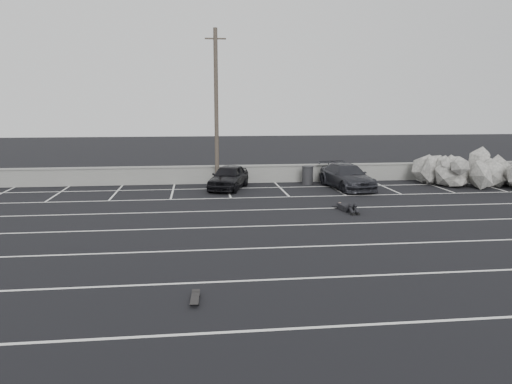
{
  "coord_description": "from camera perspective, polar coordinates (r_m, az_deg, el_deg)",
  "views": [
    {
      "loc": [
        -3.7,
        -15.63,
        4.63
      ],
      "look_at": [
        -1.21,
        4.97,
        1.0
      ],
      "focal_mm": 35.0,
      "sensor_mm": 36.0,
      "label": 1
    }
  ],
  "objects": [
    {
      "name": "utility_pole",
      "position": [
        28.86,
        -4.56,
        9.6
      ],
      "size": [
        1.18,
        0.24,
        8.86
      ],
      "color": "#4C4238",
      "rests_on": "ground"
    },
    {
      "name": "stall_lines",
      "position": [
        20.88,
        3.26,
        -2.89
      ],
      "size": [
        36.0,
        20.05,
        0.01
      ],
      "color": "silver",
      "rests_on": "ground"
    },
    {
      "name": "ground",
      "position": [
        16.72,
        6.21,
        -6.22
      ],
      "size": [
        120.0,
        120.0,
        0.0
      ],
      "primitive_type": "plane",
      "color": "black",
      "rests_on": "ground"
    },
    {
      "name": "car_left",
      "position": [
        27.77,
        -3.15,
        1.73
      ],
      "size": [
        2.83,
        4.3,
        1.36
      ],
      "primitive_type": "imported",
      "rotation": [
        0.0,
        0.0,
        -0.33
      ],
      "color": "black",
      "rests_on": "ground"
    },
    {
      "name": "car_right",
      "position": [
        28.35,
        10.33,
        1.75
      ],
      "size": [
        2.52,
        4.91,
        1.36
      ],
      "primitive_type": "imported",
      "rotation": [
        0.0,
        0.0,
        0.13
      ],
      "color": "#232429",
      "rests_on": "ground"
    },
    {
      "name": "riprap_pile",
      "position": [
        31.56,
        23.69,
        1.85
      ],
      "size": [
        6.14,
        4.84,
        1.69
      ],
      "color": "#A4A099",
      "rests_on": "ground"
    },
    {
      "name": "skateboard",
      "position": [
        12.27,
        -6.99,
        -11.96
      ],
      "size": [
        0.25,
        0.78,
        0.09
      ],
      "rotation": [
        0.0,
        0.0,
        -0.06
      ],
      "color": "black",
      "rests_on": "ground"
    },
    {
      "name": "person",
      "position": [
        22.66,
        10.08,
        -1.41
      ],
      "size": [
        1.51,
        2.62,
        0.48
      ],
      "primitive_type": null,
      "rotation": [
        0.0,
        0.0,
        0.12
      ],
      "color": "black",
      "rests_on": "ground"
    },
    {
      "name": "trash_bin",
      "position": [
        29.6,
        5.91,
        1.94
      ],
      "size": [
        0.91,
        0.91,
        1.08
      ],
      "rotation": [
        0.0,
        0.0,
        0.36
      ],
      "color": "#262629",
      "rests_on": "ground"
    },
    {
      "name": "seawall",
      "position": [
        30.14,
        0.23,
        2.14
      ],
      "size": [
        50.0,
        0.45,
        1.06
      ],
      "color": "gray",
      "rests_on": "ground"
    }
  ]
}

